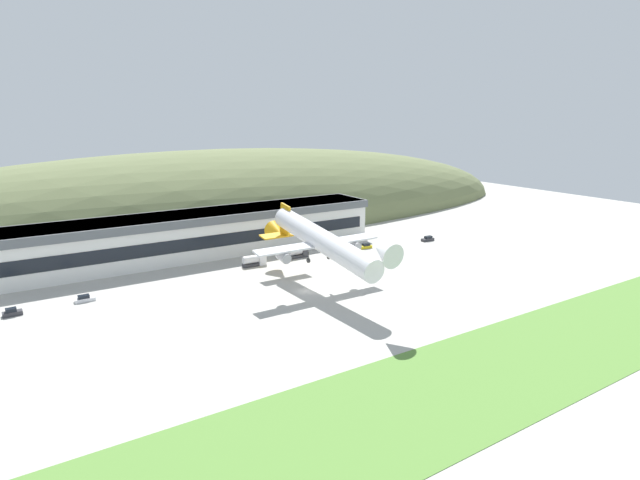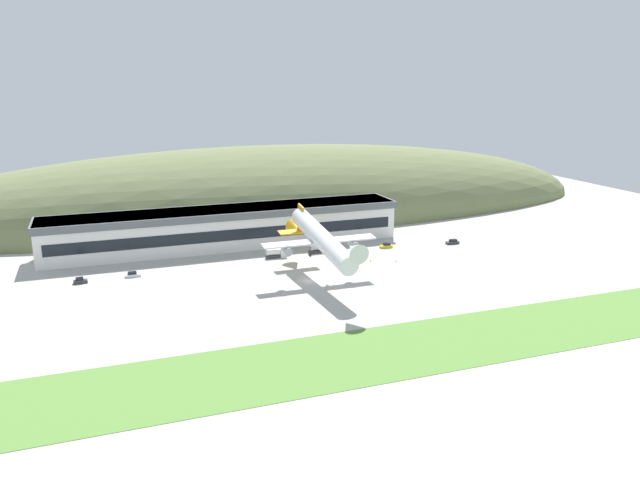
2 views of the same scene
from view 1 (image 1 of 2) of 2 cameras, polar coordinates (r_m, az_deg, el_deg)
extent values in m
plane|color=#ADAAA3|center=(118.98, -1.51, -5.84)|extent=(387.37, 387.37, 0.00)
cube|color=#568438|center=(84.34, 16.28, -15.27)|extent=(348.64, 25.15, 0.08)
ellipsoid|color=#667047|center=(204.45, -11.73, 2.37)|extent=(303.25, 85.06, 55.04)
cube|color=white|center=(150.38, -14.70, 0.52)|extent=(116.09, 16.02, 12.87)
cube|color=#565B60|center=(149.26, -14.83, 2.48)|extent=(117.29, 17.22, 2.32)
cube|color=black|center=(143.05, -13.71, -0.38)|extent=(111.45, 0.16, 3.60)
cylinder|color=silver|center=(115.05, 0.35, -0.12)|extent=(5.14, 39.16, 9.62)
cone|color=silver|center=(97.08, 7.35, -1.36)|extent=(5.04, 6.20, 5.66)
cone|color=orange|center=(134.76, -4.80, 0.80)|extent=(5.04, 7.22, 5.78)
cube|color=orange|center=(130.26, -4.01, 2.36)|extent=(0.50, 5.52, 8.45)
cube|color=orange|center=(131.35, -4.03, 0.66)|extent=(13.36, 3.62, 0.78)
cube|color=silver|center=(116.91, -0.15, -0.45)|extent=(32.32, 3.63, 0.87)
cylinder|color=#9E9EA3|center=(112.21, -4.22, -1.91)|extent=(2.30, 3.84, 2.70)
cylinder|color=#9E9EA3|center=(122.10, 3.85, -0.57)|extent=(2.30, 3.84, 2.70)
cylinder|color=#2D2D2D|center=(116.16, -1.34, -1.84)|extent=(0.28, 0.28, 2.20)
cylinder|color=#2D2D2D|center=(116.47, -1.33, -2.36)|extent=(0.45, 1.10, 1.10)
cylinder|color=#2D2D2D|center=(119.03, 1.00, -1.44)|extent=(0.28, 0.28, 2.20)
cylinder|color=#2D2D2D|center=(119.33, 1.00, -1.95)|extent=(0.45, 1.10, 1.10)
cylinder|color=#2D2D2D|center=(104.77, 4.31, -2.57)|extent=(0.22, 0.22, 1.98)
cylinder|color=#2D2D2D|center=(105.06, 4.30, -3.09)|extent=(0.30, 0.82, 0.82)
cube|color=#333338|center=(168.98, 12.20, 0.05)|extent=(4.58, 1.76, 0.88)
cube|color=black|center=(168.94, 12.27, 0.32)|extent=(2.53, 1.46, 0.72)
cube|color=silver|center=(124.33, -25.27, -6.16)|extent=(4.31, 1.87, 0.79)
cube|color=black|center=(124.08, -25.41, -5.87)|extent=(2.38, 1.58, 0.65)
cube|color=#333338|center=(122.93, -31.71, -7.15)|extent=(3.75, 1.88, 0.92)
cube|color=black|center=(122.65, -31.84, -6.80)|extent=(2.08, 1.55, 0.75)
cube|color=gold|center=(156.59, 5.21, -0.80)|extent=(4.19, 1.93, 0.88)
cube|color=black|center=(156.50, 5.28, -0.51)|extent=(2.34, 1.56, 0.72)
cube|color=silver|center=(139.75, -6.69, -2.30)|extent=(2.22, 2.38, 2.69)
cube|color=black|center=(140.00, -6.29, -2.05)|extent=(0.19, 1.92, 1.18)
cube|color=#38383D|center=(138.87, -7.93, -2.83)|extent=(4.55, 2.29, 0.90)
cylinder|color=silver|center=(138.44, -7.95, -2.22)|extent=(4.34, 2.39, 2.15)
cube|color=#333338|center=(147.04, -1.86, -1.39)|extent=(2.08, 2.48, 2.59)
cube|color=black|center=(147.44, -1.53, -1.16)|extent=(0.15, 2.05, 1.14)
cube|color=#38383D|center=(145.70, -2.90, -1.89)|extent=(4.31, 2.32, 0.90)
cylinder|color=#B7B7BC|center=(145.27, -2.91, -1.29)|extent=(4.10, 2.43, 2.29)
cube|color=orange|center=(140.33, 4.62, -2.74)|extent=(0.52, 0.52, 0.03)
cone|color=orange|center=(140.24, 4.62, -2.63)|extent=(0.40, 0.40, 0.55)
cube|color=orange|center=(142.43, 7.62, -2.57)|extent=(0.52, 0.52, 0.03)
cone|color=orange|center=(142.35, 7.62, -2.45)|extent=(0.40, 0.40, 0.55)
camera|label=2|loc=(60.86, 146.21, 2.03)|focal=35.00mm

